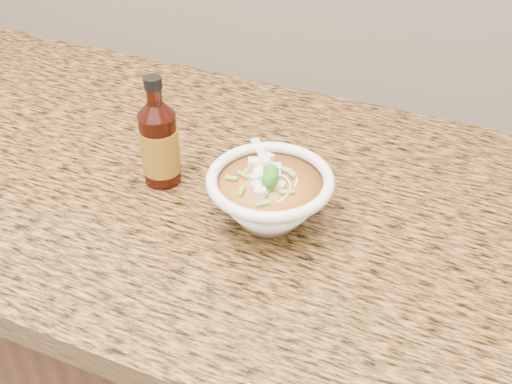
% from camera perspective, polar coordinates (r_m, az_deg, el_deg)
% --- Properties ---
extents(cabinet, '(4.00, 0.65, 0.86)m').
position_cam_1_polar(cabinet, '(1.31, -6.33, -14.58)').
color(cabinet, black).
rests_on(cabinet, ground).
extents(counter_slab, '(4.00, 0.68, 0.04)m').
position_cam_1_polar(counter_slab, '(1.00, -8.07, 1.48)').
color(counter_slab, olive).
rests_on(counter_slab, cabinet).
extents(soup_bowl, '(0.17, 0.18, 0.09)m').
position_cam_1_polar(soup_bowl, '(0.85, 1.24, -0.54)').
color(soup_bowl, white).
rests_on(soup_bowl, counter_slab).
extents(hot_sauce_bottle, '(0.07, 0.07, 0.17)m').
position_cam_1_polar(hot_sauce_bottle, '(0.92, -8.58, 4.27)').
color(hot_sauce_bottle, '#3E0F08').
rests_on(hot_sauce_bottle, counter_slab).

